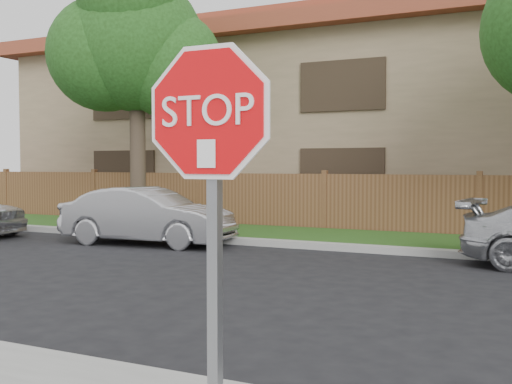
% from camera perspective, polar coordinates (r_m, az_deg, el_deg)
% --- Properties ---
extents(far_curb, '(70.00, 0.30, 0.15)m').
position_cam_1_polar(far_curb, '(12.63, 19.26, -5.66)').
color(far_curb, gray).
rests_on(far_curb, ground).
extents(grass_strip, '(70.00, 3.00, 0.12)m').
position_cam_1_polar(grass_strip, '(14.26, 19.92, -4.78)').
color(grass_strip, '#1E4714').
rests_on(grass_strip, ground).
extents(fence, '(70.00, 0.12, 1.60)m').
position_cam_1_polar(fence, '(15.77, 20.48, -1.39)').
color(fence, brown).
rests_on(fence, ground).
extents(apartment_building, '(35.20, 9.20, 7.20)m').
position_cam_1_polar(apartment_building, '(21.39, 21.79, 6.93)').
color(apartment_building, '#8B7656').
rests_on(apartment_building, ground).
extents(tree_left, '(4.80, 3.90, 7.78)m').
position_cam_1_polar(tree_left, '(17.53, -11.50, 13.64)').
color(tree_left, '#382B21').
rests_on(tree_left, ground).
extents(stop_sign, '(1.01, 0.13, 2.55)m').
position_cam_1_polar(stop_sign, '(3.22, -4.36, 1.86)').
color(stop_sign, gray).
rests_on(stop_sign, sidewalk_near).
extents(sedan_left, '(4.14, 1.72, 1.33)m').
position_cam_1_polar(sedan_left, '(14.14, -10.29, -2.26)').
color(sedan_left, '#A8A8AD').
rests_on(sedan_left, ground).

